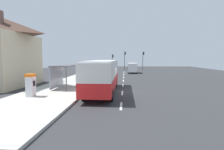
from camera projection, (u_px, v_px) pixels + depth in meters
ground_plane at (122, 77)px, 33.14m from camera, size 56.00×92.00×0.04m
sidewalk_platform at (66, 87)px, 21.67m from camera, size 6.20×30.00×0.18m
lane_stripe_seg_0 at (121, 106)px, 13.25m from camera, size 0.16×2.20×0.01m
lane_stripe_seg_1 at (122, 93)px, 18.22m from camera, size 0.16×2.20×0.01m
lane_stripe_seg_2 at (123, 86)px, 23.18m from camera, size 0.16×2.20×0.01m
lane_stripe_seg_3 at (123, 81)px, 28.15m from camera, size 0.16×2.20×0.01m
lane_stripe_seg_4 at (124, 77)px, 33.12m from camera, size 0.16×2.20×0.01m
lane_stripe_seg_5 at (124, 75)px, 38.08m from camera, size 0.16×2.20×0.01m
lane_stripe_seg_6 at (124, 73)px, 43.05m from camera, size 0.16×2.20×0.01m
lane_stripe_seg_7 at (124, 71)px, 48.01m from camera, size 0.16×2.20×0.01m
bus at (103, 74)px, 18.36m from camera, size 2.56×11.02×3.21m
white_van at (132, 67)px, 42.73m from camera, size 2.13×5.25×2.30m
sedan_near at (131, 66)px, 59.37m from camera, size 1.94×4.45×1.52m
ticket_machine at (31, 85)px, 15.64m from camera, size 0.66×0.76×1.94m
recycling_bin_blue at (83, 83)px, 20.87m from camera, size 0.52×0.52×0.95m
recycling_bin_green at (85, 82)px, 21.57m from camera, size 0.52×0.52×0.95m
traffic_light_near_side at (143, 58)px, 51.15m from camera, size 0.49×0.28×5.30m
traffic_light_far_side at (113, 60)px, 52.60m from camera, size 0.49×0.28×4.58m
traffic_light_median at (125, 58)px, 53.10m from camera, size 0.49×0.28×5.39m
bus_shelter at (61, 71)px, 19.95m from camera, size 1.80×4.00×2.50m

